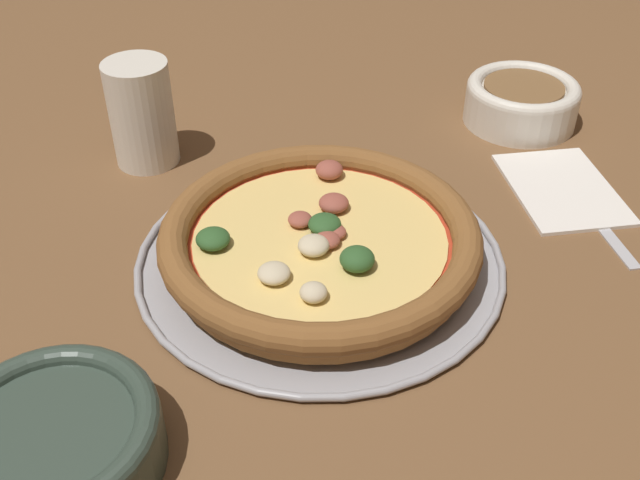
{
  "coord_description": "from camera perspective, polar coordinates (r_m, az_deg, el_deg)",
  "views": [
    {
      "loc": [
        -0.46,
        0.25,
        0.43
      ],
      "look_at": [
        0.0,
        0.0,
        0.03
      ],
      "focal_mm": 42.0,
      "sensor_mm": 36.0,
      "label": 1
    }
  ],
  "objects": [
    {
      "name": "ground_plane",
      "position": [
        0.68,
        -0.0,
        -1.74
      ],
      "size": [
        3.0,
        3.0,
        0.0
      ],
      "primitive_type": "plane",
      "color": "brown"
    },
    {
      "name": "pizza_tray",
      "position": [
        0.68,
        -0.0,
        -1.46
      ],
      "size": [
        0.33,
        0.33,
        0.01
      ],
      "color": "#9E9EA3",
      "rests_on": "ground_plane"
    },
    {
      "name": "pizza",
      "position": [
        0.66,
        -0.02,
        0.07
      ],
      "size": [
        0.29,
        0.29,
        0.04
      ],
      "color": "#A86B33",
      "rests_on": "pizza_tray"
    },
    {
      "name": "bowl_near",
      "position": [
        0.54,
        -19.67,
        -14.21
      ],
      "size": [
        0.15,
        0.15,
        0.05
      ],
      "color": "#334238",
      "rests_on": "ground_plane"
    },
    {
      "name": "bowl_far",
      "position": [
        0.92,
        15.12,
        10.26
      ],
      "size": [
        0.13,
        0.13,
        0.05
      ],
      "color": "silver",
      "rests_on": "ground_plane"
    },
    {
      "name": "drinking_cup",
      "position": [
        0.82,
        -13.43,
        9.35
      ],
      "size": [
        0.07,
        0.07,
        0.11
      ],
      "color": "silver",
      "rests_on": "ground_plane"
    },
    {
      "name": "napkin",
      "position": [
        0.81,
        17.97,
        3.85
      ],
      "size": [
        0.17,
        0.14,
        0.01
      ],
      "rotation": [
        0.0,
        0.0,
        -0.35
      ],
      "color": "white",
      "rests_on": "ground_plane"
    },
    {
      "name": "fork",
      "position": [
        0.79,
        19.6,
        2.43
      ],
      "size": [
        0.17,
        0.07,
        0.0
      ],
      "rotation": [
        0.0,
        0.0,
        5.96
      ],
      "color": "#B7B7BC",
      "rests_on": "ground_plane"
    }
  ]
}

